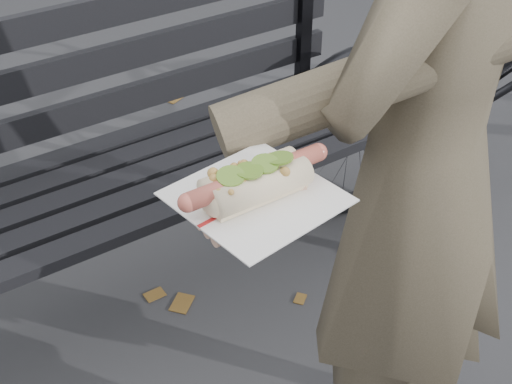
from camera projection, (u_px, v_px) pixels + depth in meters
park_bench at (120, 146)px, 1.86m from camera, size 1.50×0.44×0.88m
person at (421, 177)px, 1.29m from camera, size 0.64×0.50×1.57m
held_hotdog at (347, 106)px, 1.04m from camera, size 0.64×0.31×0.20m
fallen_leaves at (231, 344)px, 2.00m from camera, size 4.52×2.78×0.00m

